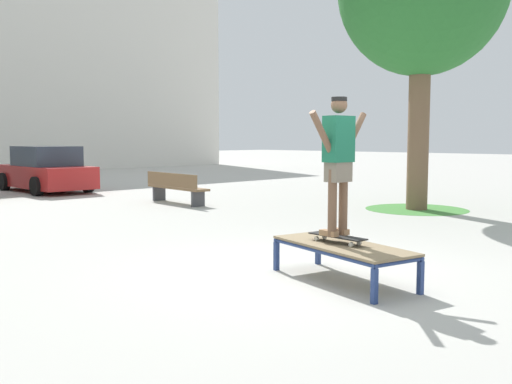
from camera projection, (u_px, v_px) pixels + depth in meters
name	position (u px, v px, depth m)	size (l,w,h in m)	color
ground_plane	(318.00, 273.00, 7.42)	(120.00, 120.00, 0.00)	#B7B5AD
skate_box	(343.00, 248.00, 6.97)	(1.16, 2.02, 0.46)	navy
skateboard	(337.00, 237.00, 7.04)	(0.25, 0.81, 0.09)	black
skater	(338.00, 156.00, 6.95)	(1.00, 0.30, 1.69)	brown
grass_patch_near_right	(416.00, 209.00, 14.15)	(2.49, 2.49, 0.01)	#47893D
car_red	(45.00, 171.00, 18.91)	(1.96, 4.22, 1.50)	red
park_bench	(176.00, 187.00, 15.38)	(0.62, 2.43, 0.83)	brown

